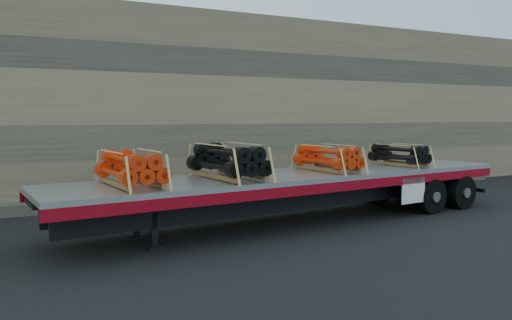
{
  "coord_description": "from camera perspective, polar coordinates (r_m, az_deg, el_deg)",
  "views": [
    {
      "loc": [
        -8.18,
        -12.43,
        3.08
      ],
      "look_at": [
        -1.45,
        1.27,
        1.75
      ],
      "focal_mm": 35.0,
      "sensor_mm": 36.0,
      "label": 1
    }
  ],
  "objects": [
    {
      "name": "rock_wall",
      "position": [
        20.63,
        -2.81,
        6.15
      ],
      "size": [
        44.0,
        3.0,
        7.0
      ],
      "primitive_type": "cube",
      "color": "#7A6B54",
      "rests_on": "ground"
    },
    {
      "name": "bundle_midfront",
      "position": [
        13.2,
        -3.27,
        -0.21
      ],
      "size": [
        1.5,
        2.59,
        0.88
      ],
      "primitive_type": null,
      "rotation": [
        0.0,
        0.0,
        0.11
      ],
      "color": "black",
      "rests_on": "trailer"
    },
    {
      "name": "bundle_front",
      "position": [
        12.15,
        -14.13,
        -1.0
      ],
      "size": [
        1.36,
        2.35,
        0.79
      ],
      "primitive_type": null,
      "rotation": [
        0.0,
        0.0,
        0.11
      ],
      "color": "red",
      "rests_on": "trailer"
    },
    {
      "name": "bundle_rear",
      "position": [
        17.39,
        16.03,
        0.53
      ],
      "size": [
        1.16,
        2.01,
        0.68
      ],
      "primitive_type": null,
      "rotation": [
        0.0,
        0.0,
        0.11
      ],
      "color": "black",
      "rests_on": "trailer"
    },
    {
      "name": "ground",
      "position": [
        15.2,
        7.08,
        -6.74
      ],
      "size": [
        120.0,
        120.0,
        0.0
      ],
      "primitive_type": "plane",
      "color": "black",
      "rests_on": "ground"
    },
    {
      "name": "bundle_midrear",
      "position": [
        15.2,
        8.22,
        0.17
      ],
      "size": [
        1.27,
        2.19,
        0.74
      ],
      "primitive_type": null,
      "rotation": [
        0.0,
        0.0,
        0.11
      ],
      "color": "red",
      "rests_on": "trailer"
    },
    {
      "name": "trailer",
      "position": [
        14.64,
        4.89,
        -4.29
      ],
      "size": [
        14.69,
        4.36,
        1.45
      ],
      "primitive_type": null,
      "rotation": [
        0.0,
        0.0,
        0.11
      ],
      "color": "#AAACB2",
      "rests_on": "ground"
    }
  ]
}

